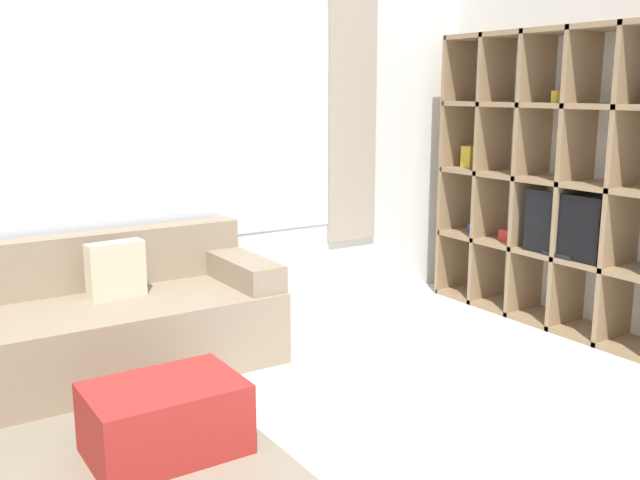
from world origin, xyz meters
TOP-DOWN VIEW (x-y plane):
  - wall_back at (0.00, 2.92)m, footprint 6.83×0.11m
  - wall_right at (2.85, 1.44)m, footprint 0.07×4.09m
  - shelving_unit at (2.65, 1.65)m, footprint 0.39×1.97m
  - couch_main at (-0.45, 2.43)m, footprint 2.10×0.89m
  - ottoman at (-0.48, 1.27)m, footprint 0.70×0.49m

SIDE VIEW (x-z plane):
  - ottoman at x=-0.48m, z-range 0.00..0.35m
  - couch_main at x=-0.45m, z-range -0.10..0.70m
  - shelving_unit at x=2.65m, z-range -0.01..2.09m
  - wall_right at x=2.85m, z-range 0.00..2.70m
  - wall_back at x=0.00m, z-range 0.01..2.71m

